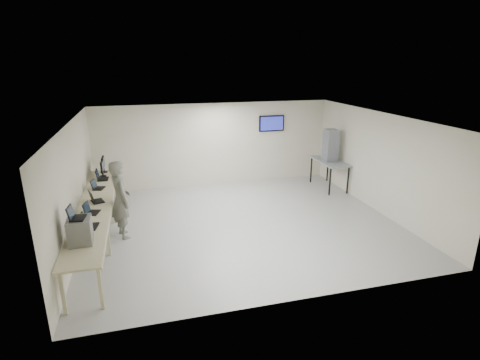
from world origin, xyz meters
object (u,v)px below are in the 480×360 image
object	(u,v)px
workbench	(96,207)
side_table	(330,163)
soldier	(121,199)
equipment_box	(80,231)

from	to	relation	value
workbench	side_table	size ratio (longest dim) A/B	3.78
soldier	side_table	xyz separation A→B (m)	(6.62, 2.03, -0.08)
equipment_box	soldier	world-z (taller)	soldier
equipment_box	soldier	xyz separation A→B (m)	(0.63, 2.02, -0.19)
workbench	soldier	xyz separation A→B (m)	(0.57, 0.03, 0.13)
equipment_box	side_table	world-z (taller)	equipment_box
soldier	side_table	distance (m)	6.92
workbench	side_table	bearing A→B (deg)	16.01
equipment_box	workbench	bearing A→B (deg)	86.19
soldier	side_table	world-z (taller)	soldier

